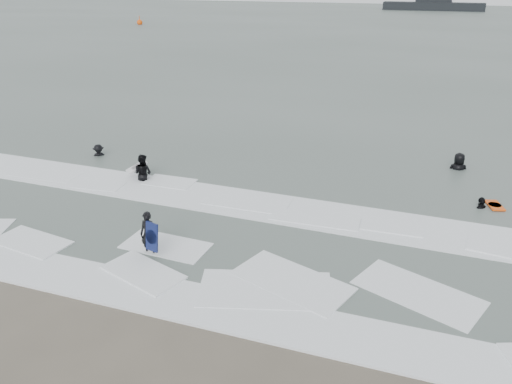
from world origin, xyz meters
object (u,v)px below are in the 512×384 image
(surfer_wading, at_px, (144,181))
(surfer_right_near, at_px, (481,208))
(surfer_centre, at_px, (150,255))
(vessel_horizon, at_px, (433,5))
(surfer_breaker, at_px, (99,157))
(buoy, at_px, (140,22))
(surfer_right_far, at_px, (458,170))

(surfer_wading, relative_size, surfer_right_near, 1.10)
(surfer_centre, bearing_deg, surfer_wading, 123.93)
(surfer_wading, xyz_separation_m, vessel_horizon, (7.48, 124.98, 1.25))
(surfer_centre, bearing_deg, vessel_horizon, 88.57)
(surfer_breaker, xyz_separation_m, buoy, (-37.67, 63.42, 0.42))
(buoy, xyz_separation_m, vessel_horizon, (48.97, 59.59, 0.84))
(surfer_centre, distance_m, vessel_horizon, 130.56)
(surfer_breaker, bearing_deg, surfer_right_far, -21.15)
(surfer_centre, distance_m, buoy, 84.07)
(surfer_breaker, relative_size, buoy, 0.91)
(vessel_horizon, bearing_deg, surfer_right_near, -86.94)
(surfer_centre, height_order, surfer_wading, surfer_wading)
(surfer_breaker, bearing_deg, surfer_wading, -62.58)
(surfer_right_far, xyz_separation_m, vessel_horizon, (-5.72, 118.70, 1.25))
(surfer_right_far, height_order, vessel_horizon, vessel_horizon)
(surfer_right_near, bearing_deg, surfer_right_far, -129.17)
(surfer_right_far, distance_m, vessel_horizon, 118.85)
(surfer_wading, bearing_deg, buoy, -53.79)
(surfer_wading, distance_m, vessel_horizon, 125.21)
(surfer_breaker, height_order, surfer_right_far, surfer_right_far)
(surfer_wading, height_order, surfer_right_far, surfer_right_far)
(surfer_wading, relative_size, surfer_breaker, 1.18)
(buoy, bearing_deg, surfer_right_far, -47.23)
(surfer_wading, distance_m, surfer_right_far, 14.62)
(surfer_centre, relative_size, surfer_right_near, 0.96)
(surfer_centre, xyz_separation_m, surfer_right_far, (9.52, 11.79, 0.00))
(surfer_wading, bearing_deg, surfer_right_near, -167.71)
(surfer_right_near, bearing_deg, surfer_breaker, -50.18)
(surfer_centre, height_order, vessel_horizon, vessel_horizon)
(surfer_breaker, distance_m, surfer_right_near, 17.87)
(surfer_centre, bearing_deg, surfer_right_near, 36.53)
(surfer_wading, xyz_separation_m, buoy, (-41.48, 65.39, 0.42))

